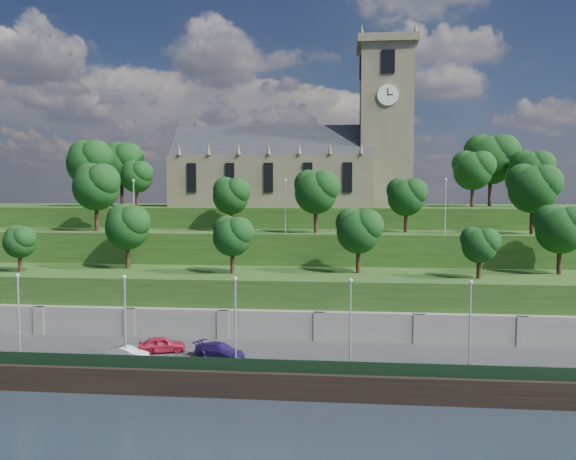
# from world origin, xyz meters

# --- Properties ---
(ground) EXTENTS (320.00, 320.00, 0.00)m
(ground) POSITION_xyz_m (0.00, 0.00, 0.00)
(ground) COLOR black
(ground) RESTS_ON ground
(promenade) EXTENTS (160.00, 12.00, 2.00)m
(promenade) POSITION_xyz_m (0.00, 6.00, 1.00)
(promenade) COLOR #2D2D30
(promenade) RESTS_ON ground
(quay_wall) EXTENTS (160.00, 0.50, 2.20)m
(quay_wall) POSITION_xyz_m (0.00, -0.05, 1.10)
(quay_wall) COLOR black
(quay_wall) RESTS_ON ground
(fence) EXTENTS (160.00, 0.10, 1.20)m
(fence) POSITION_xyz_m (0.00, 0.60, 2.60)
(fence) COLOR black
(fence) RESTS_ON promenade
(retaining_wall) EXTENTS (160.00, 2.10, 5.00)m
(retaining_wall) POSITION_xyz_m (0.00, 11.97, 2.50)
(retaining_wall) COLOR slate
(retaining_wall) RESTS_ON ground
(embankment_lower) EXTENTS (160.00, 12.00, 8.00)m
(embankment_lower) POSITION_xyz_m (0.00, 18.00, 4.00)
(embankment_lower) COLOR #224316
(embankment_lower) RESTS_ON ground
(embankment_upper) EXTENTS (160.00, 10.00, 12.00)m
(embankment_upper) POSITION_xyz_m (0.00, 29.00, 6.00)
(embankment_upper) COLOR #224316
(embankment_upper) RESTS_ON ground
(hilltop) EXTENTS (160.00, 32.00, 15.00)m
(hilltop) POSITION_xyz_m (0.00, 50.00, 7.50)
(hilltop) COLOR #224316
(hilltop) RESTS_ON ground
(church) EXTENTS (38.60, 12.35, 27.60)m
(church) POSITION_xyz_m (0.79, 45.98, 22.52)
(church) COLOR brown
(church) RESTS_ON hilltop
(trees_lower) EXTENTS (66.38, 8.48, 7.84)m
(trees_lower) POSITION_xyz_m (3.88, 18.69, 12.88)
(trees_lower) COLOR black
(trees_lower) RESTS_ON embankment_lower
(trees_upper) EXTENTS (63.43, 8.42, 9.29)m
(trees_upper) POSITION_xyz_m (1.81, 27.98, 17.72)
(trees_upper) COLOR black
(trees_upper) RESTS_ON embankment_upper
(trees_hilltop) EXTENTS (76.53, 16.42, 11.90)m
(trees_hilltop) POSITION_xyz_m (0.58, 45.69, 22.11)
(trees_hilltop) COLOR black
(trees_hilltop) RESTS_ON hilltop
(lamp_posts_promenade) EXTENTS (60.36, 0.36, 7.86)m
(lamp_posts_promenade) POSITION_xyz_m (-2.00, 2.50, 6.54)
(lamp_posts_promenade) COLOR #B2B2B7
(lamp_posts_promenade) RESTS_ON promenade
(lamp_posts_upper) EXTENTS (40.36, 0.36, 6.95)m
(lamp_posts_upper) POSITION_xyz_m (-0.00, 26.00, 16.07)
(lamp_posts_upper) COLOR #B2B2B7
(lamp_posts_upper) RESTS_ON embankment_upper
(car_left) EXTENTS (4.72, 3.01, 1.50)m
(car_left) POSITION_xyz_m (-9.75, 5.84, 2.75)
(car_left) COLOR #AD1C33
(car_left) RESTS_ON promenade
(car_middle) EXTENTS (4.07, 1.93, 1.29)m
(car_middle) POSITION_xyz_m (-11.99, 2.79, 2.64)
(car_middle) COLOR silver
(car_middle) RESTS_ON promenade
(car_right) EXTENTS (5.34, 3.87, 1.44)m
(car_right) POSITION_xyz_m (-3.81, 4.28, 2.72)
(car_right) COLOR #251855
(car_right) RESTS_ON promenade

